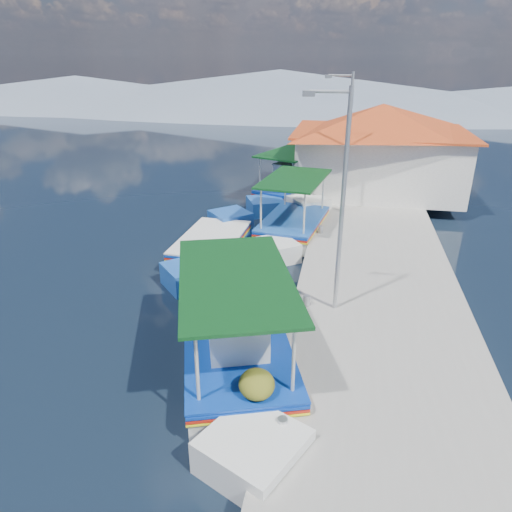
# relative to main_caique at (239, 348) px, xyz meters

# --- Properties ---
(ground) EXTENTS (160.00, 160.00, 0.00)m
(ground) POSITION_rel_main_caique_xyz_m (-2.36, 0.53, -0.54)
(ground) COLOR black
(ground) RESTS_ON ground
(quay) EXTENTS (5.00, 44.00, 0.50)m
(quay) POSITION_rel_main_caique_xyz_m (3.54, 6.53, -0.29)
(quay) COLOR gray
(quay) RESTS_ON ground
(bollards) EXTENTS (0.20, 17.20, 0.30)m
(bollards) POSITION_rel_main_caique_xyz_m (1.44, 5.78, 0.11)
(bollards) COLOR #A5A8AD
(bollards) RESTS_ON quay
(main_caique) EXTENTS (4.30, 8.10, 2.82)m
(main_caique) POSITION_rel_main_caique_xyz_m (0.00, 0.00, 0.00)
(main_caique) COLOR white
(main_caique) RESTS_ON ground
(caique_green_canopy) EXTENTS (2.94, 7.43, 2.81)m
(caique_green_canopy) POSITION_rel_main_caique_xyz_m (0.21, 9.36, -0.12)
(caique_green_canopy) COLOR white
(caique_green_canopy) RESTS_ON ground
(caique_blue_hull) EXTENTS (2.28, 7.16, 1.27)m
(caique_blue_hull) POSITION_rel_main_caique_xyz_m (-2.56, 6.54, -0.20)
(caique_blue_hull) COLOR #1B4FA6
(caique_blue_hull) RESTS_ON ground
(caique_far) EXTENTS (4.19, 7.54, 2.82)m
(caique_far) POSITION_rel_main_caique_xyz_m (-0.47, 14.77, -0.02)
(caique_far) COLOR #1B4FA6
(caique_far) RESTS_ON ground
(harbor_building) EXTENTS (10.49, 10.49, 4.40)m
(harbor_building) POSITION_rel_main_caique_xyz_m (3.84, 15.53, 2.23)
(harbor_building) COLOR white
(harbor_building) RESTS_ON quay
(lamp_post_near) EXTENTS (1.21, 0.14, 6.00)m
(lamp_post_near) POSITION_rel_main_caique_xyz_m (2.15, 2.53, 3.31)
(lamp_post_near) COLOR #A5A8AD
(lamp_post_near) RESTS_ON quay
(lamp_post_far) EXTENTS (1.21, 0.14, 6.00)m
(lamp_post_far) POSITION_rel_main_caique_xyz_m (2.15, 11.53, 3.31)
(lamp_post_far) COLOR #A5A8AD
(lamp_post_far) RESTS_ON quay
(mountain_ridge) EXTENTS (171.40, 96.00, 5.50)m
(mountain_ridge) POSITION_rel_main_caique_xyz_m (4.18, 56.53, 1.50)
(mountain_ridge) COLOR slate
(mountain_ridge) RESTS_ON ground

